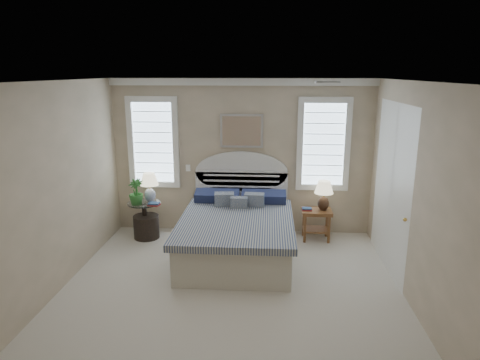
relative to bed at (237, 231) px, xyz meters
name	(u,v)px	position (x,y,z in m)	size (l,w,h in m)	color
floor	(229,301)	(0.00, -1.46, -0.39)	(4.50, 5.00, 0.01)	#BCB3A0
ceiling	(227,82)	(0.00, -1.46, 2.31)	(4.50, 5.00, 0.01)	silver
wall_back	(242,157)	(0.00, 1.04, 0.96)	(4.50, 0.02, 2.70)	tan
wall_left	(44,195)	(-2.25, -1.46, 0.96)	(0.02, 5.00, 2.70)	tan
wall_right	(423,203)	(2.25, -1.46, 0.96)	(0.02, 5.00, 2.70)	tan
crown_molding	(242,82)	(0.00, 1.00, 2.25)	(4.50, 0.08, 0.12)	white
hvac_vent	(327,82)	(1.20, -0.66, 2.29)	(0.30, 0.20, 0.02)	#B2B2B2
switch_plate	(188,168)	(-0.95, 1.03, 0.76)	(0.08, 0.01, 0.12)	white
window_left	(153,142)	(-1.55, 1.02, 1.21)	(0.90, 0.06, 1.60)	#C9E6FF
window_right	(323,144)	(1.40, 1.02, 1.21)	(0.90, 0.06, 1.60)	#C9E6FF
painting	(242,131)	(0.00, 1.00, 1.43)	(0.74, 0.04, 0.58)	silver
closet_door	(391,188)	(2.23, -0.26, 0.81)	(0.02, 1.80, 2.40)	white
bed	(237,231)	(0.00, 0.00, 0.00)	(1.72, 2.28, 1.47)	silver
side_table_left	(145,216)	(-1.65, 0.59, 0.00)	(0.56, 0.56, 0.63)	black
nightstand_right	(316,218)	(1.30, 0.69, 0.00)	(0.50, 0.40, 0.53)	brown
floor_pot	(146,227)	(-1.62, 0.57, -0.19)	(0.44, 0.44, 0.40)	black
lamp_left	(149,184)	(-1.56, 0.67, 0.55)	(0.40, 0.40, 0.51)	white
lamp_right	(324,192)	(1.41, 0.70, 0.46)	(0.32, 0.32, 0.51)	black
potted_plant	(136,192)	(-1.74, 0.48, 0.46)	(0.24, 0.24, 0.44)	#3A732E
books_left	(154,204)	(-1.43, 0.44, 0.27)	(0.20, 0.16, 0.05)	maroon
books_right	(307,209)	(1.13, 0.66, 0.17)	(0.17, 0.13, 0.05)	maroon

